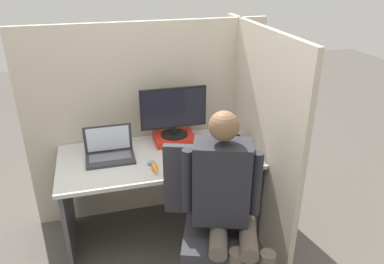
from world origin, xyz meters
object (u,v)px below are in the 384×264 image
at_px(carrot_toy, 156,170).
at_px(person, 228,201).
at_px(paper_box, 174,138).
at_px(monitor, 174,111).
at_px(stapler, 241,141).
at_px(laptop, 110,152).
at_px(office_chair, 210,219).

xyz_separation_m(carrot_toy, person, (0.35, -0.51, 0.02)).
distance_m(paper_box, monitor, 0.24).
bearing_deg(person, carrot_toy, 124.72).
height_order(paper_box, carrot_toy, paper_box).
relative_size(paper_box, carrot_toy, 2.08).
height_order(paper_box, person, person).
bearing_deg(person, stapler, 63.00).
bearing_deg(paper_box, laptop, -163.64).
relative_size(laptop, carrot_toy, 2.31).
xyz_separation_m(laptop, carrot_toy, (0.29, -0.29, -0.03)).
relative_size(laptop, stapler, 2.26).
relative_size(paper_box, monitor, 0.60).
distance_m(monitor, stapler, 0.59).
distance_m(stapler, carrot_toy, 0.79).
xyz_separation_m(stapler, office_chair, (-0.45, -0.61, -0.23)).
xyz_separation_m(paper_box, stapler, (0.51, -0.19, -0.00)).
distance_m(monitor, carrot_toy, 0.56).
bearing_deg(stapler, office_chair, -125.96).
bearing_deg(paper_box, monitor, 90.00).
distance_m(office_chair, person, 0.29).
bearing_deg(laptop, carrot_toy, -44.94).
distance_m(paper_box, person, 0.96).
bearing_deg(stapler, carrot_toy, -160.50).
relative_size(laptop, person, 0.27).
bearing_deg(carrot_toy, laptop, 135.06).
bearing_deg(monitor, stapler, -20.40).
height_order(laptop, carrot_toy, laptop).
bearing_deg(office_chair, paper_box, 94.37).
bearing_deg(stapler, paper_box, 159.88).
height_order(office_chair, person, person).
relative_size(office_chair, person, 0.76).
bearing_deg(laptop, paper_box, 16.36).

